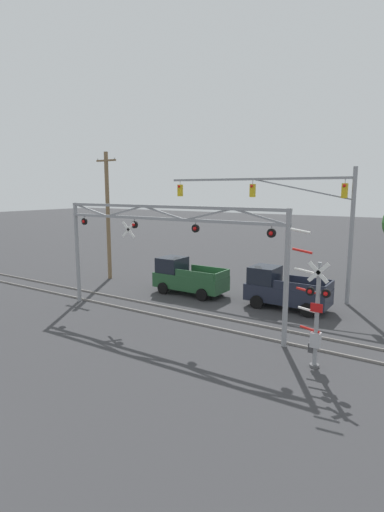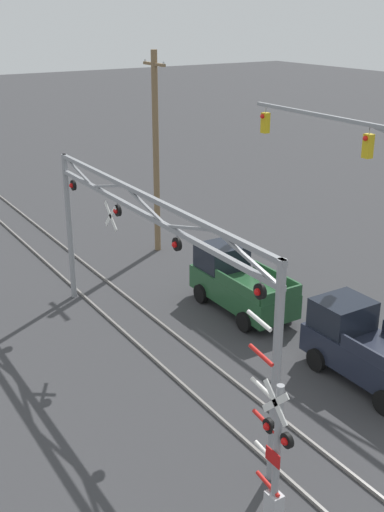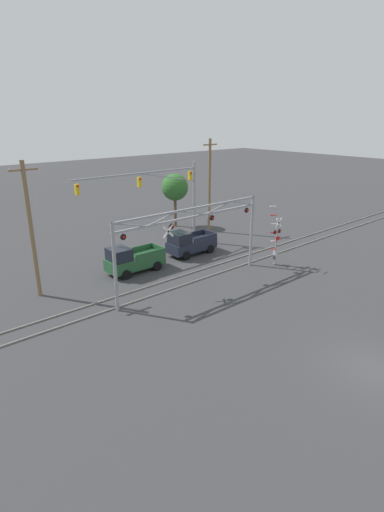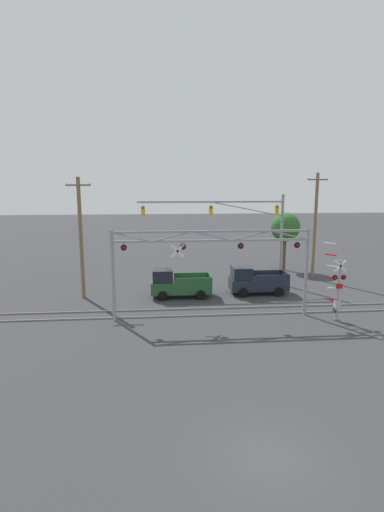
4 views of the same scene
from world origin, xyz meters
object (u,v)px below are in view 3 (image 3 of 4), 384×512
Objects in this scene: utility_pole_right at (209,185)px; background_tree_beyond_span at (175,188)px; crossing_gantry at (192,229)px; pickup_truck_lead at (132,260)px; crossing_signal_mast at (276,242)px; utility_pole_left at (31,229)px; pickup_truck_following at (189,243)px; traffic_signal_span at (168,190)px.

utility_pole_right is 4.24m from background_tree_beyond_span.
pickup_truck_lead is (-1.95, 4.94, -3.17)m from crossing_gantry.
background_tree_beyond_span is at bearing 84.64° from crossing_signal_mast.
crossing_signal_mast is 18.46m from utility_pole_left.
pickup_truck_following is 0.78× the size of background_tree_beyond_span.
crossing_signal_mast is 11.74m from utility_pole_right.
traffic_signal_span reaches higher than pickup_truck_lead.
utility_pole_left is at bearing 149.22° from crossing_gantry.
traffic_signal_span is 2.71× the size of pickup_truck_following.
utility_pole_right reaches higher than background_tree_beyond_span.
utility_pole_left is at bearing 179.45° from pickup_truck_following.
crossing_signal_mast reaches higher than pickup_truck_following.
crossing_signal_mast is 0.56× the size of utility_pole_left.
crossing_signal_mast is at bearing -104.36° from utility_pole_right.
crossing_gantry is 14.44m from utility_pole_right.
background_tree_beyond_span is (5.03, 8.37, 3.29)m from pickup_truck_following.
crossing_signal_mast is 0.42× the size of traffic_signal_span.
pickup_truck_lead is at bearing 111.56° from crossing_gantry.
crossing_signal_mast is 0.54× the size of utility_pole_right.
background_tree_beyond_span reaches higher than crossing_gantry.
crossing_gantry is 2.49× the size of crossing_signal_mast.
crossing_gantry reaches higher than pickup_truck_lead.
crossing_signal_mast is at bearing -32.43° from pickup_truck_lead.
utility_pole_left is (-9.13, 5.44, 0.51)m from crossing_gantry.
traffic_signal_span is 2.11× the size of background_tree_beyond_span.
crossing_signal_mast is 1.11× the size of pickup_truck_lead.
utility_pole_right reaches higher than crossing_gantry.
crossing_signal_mast is 0.88× the size of background_tree_beyond_span.
traffic_signal_span is 8.01m from pickup_truck_lead.
utility_pole_right is (12.61, 4.78, 3.90)m from pickup_truck_lead.
pickup_truck_lead is 14.58m from background_tree_beyond_span.
utility_pole_left is (-13.34, 0.13, 3.68)m from pickup_truck_following.
crossing_gantry is 2.20× the size of background_tree_beyond_span.
crossing_gantry is 1.40× the size of utility_pole_left.
utility_pole_left is at bearing -167.78° from utility_pole_right.
traffic_signal_span reaches higher than crossing_signal_mast.
utility_pole_left reaches higher than pickup_truck_following.
pickup_truck_following is at bearing -121.02° from background_tree_beyond_span.
background_tree_beyond_span is (18.37, 8.24, -0.39)m from utility_pole_left.
traffic_signal_span reaches higher than crossing_gantry.
background_tree_beyond_span is (1.40, 14.96, 2.36)m from crossing_signal_mast.
utility_pole_left is (-7.17, 0.50, 3.68)m from pickup_truck_lead.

